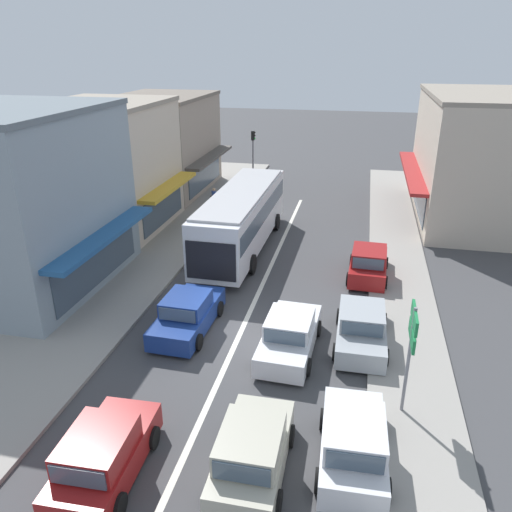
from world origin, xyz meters
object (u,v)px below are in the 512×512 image
Objects in this scene: hatchback_adjacent_lane_lead at (252,452)px; pedestrian_browsing_midblock at (216,205)px; hatchback_queue_gap_filler at (104,455)px; pedestrian_with_handbag_near at (214,199)px; sedan_queue_far_back at (188,314)px; parked_hatchback_kerb_front at (353,442)px; sedan_behind_bus_mid at (290,335)px; directional_road_sign at (412,336)px; traffic_light_downstreet at (253,149)px; parked_sedan_kerb_second at (361,328)px; parked_hatchback_kerb_third at (368,264)px; city_bus at (242,216)px.

pedestrian_browsing_midblock reaches higher than hatchback_adjacent_lane_lead.
hatchback_queue_gap_filler and hatchback_adjacent_lane_lead have the same top height.
pedestrian_with_handbag_near is (-7.00, 20.22, 0.36)m from hatchback_adjacent_lane_lead.
parked_hatchback_kerb_front is (6.47, -5.52, 0.05)m from sedan_queue_far_back.
pedestrian_with_handbag_near is (-9.50, 19.33, 0.36)m from parked_hatchback_kerb_front.
parked_hatchback_kerb_front is at bearing -63.49° from pedestrian_browsing_midblock.
hatchback_queue_gap_filler is 6.38m from parked_hatchback_kerb_front.
sedan_behind_bus_mid is 5.00m from directional_road_sign.
hatchback_adjacent_lane_lead is at bearing -160.42° from parked_hatchback_kerb_front.
directional_road_sign is (1.39, 2.29, 1.99)m from parked_hatchback_kerb_front.
hatchback_adjacent_lane_lead is at bearing -77.61° from traffic_light_downstreet.
directional_road_sign is (7.51, 4.06, 1.99)m from hatchback_queue_gap_filler.
parked_sedan_kerb_second is (0.10, 5.91, -0.05)m from parked_hatchback_kerb_front.
hatchback_adjacent_lane_lead and parked_hatchback_kerb_third have the same top height.
sedan_behind_bus_mid is at bearing -66.60° from city_bus.
city_bus reaches higher than hatchback_queue_gap_filler.
traffic_light_downstreet reaches higher than pedestrian_browsing_midblock.
parked_hatchback_kerb_front reaches higher than sedan_behind_bus_mid.
traffic_light_downstreet reaches higher than pedestrian_with_handbag_near.
sedan_behind_bus_mid is at bearing -156.70° from parked_sedan_kerb_second.
pedestrian_browsing_midblock is (-6.49, 18.91, 0.36)m from hatchback_adjacent_lane_lead.
sedan_behind_bus_mid is at bearing 60.60° from hatchback_queue_gap_filler.
city_bus is at bearing -80.19° from traffic_light_downstreet.
pedestrian_with_handbag_near is (-3.13, 5.33, -0.81)m from city_bus.
parked_sedan_kerb_second is 16.50m from pedestrian_with_handbag_near.
pedestrian_browsing_midblock is at bearing 123.41° from directional_road_sign.
parked_hatchback_kerb_front is at bearing 16.11° from hatchback_queue_gap_filler.
hatchback_queue_gap_filler is 9.89m from parked_sedan_kerb_second.
parked_hatchback_kerb_third is at bearing -59.62° from traffic_light_downstreet.
hatchback_queue_gap_filler is 1.00× the size of parked_hatchback_kerb_third.
hatchback_adjacent_lane_lead is 0.99× the size of parked_hatchback_kerb_front.
sedan_behind_bus_mid is 1.01× the size of traffic_light_downstreet.
sedan_behind_bus_mid is 1.18× the size of directional_road_sign.
hatchback_queue_gap_filler reaches higher than sedan_queue_far_back.
pedestrian_with_handbag_near reaches higher than parked_hatchback_kerb_front.
pedestrian_with_handbag_near is (-10.89, 17.04, -1.64)m from directional_road_sign.
traffic_light_downstreet reaches higher than hatchback_adjacent_lane_lead.
sedan_queue_far_back is (-0.10, -8.49, -1.22)m from city_bus.
traffic_light_downstreet reaches higher than parked_hatchback_kerb_third.
city_bus is at bearing 123.52° from directional_road_sign.
parked_hatchback_kerb_third is at bearing 88.00° from parked_sedan_kerb_second.
parked_hatchback_kerb_front is 21.54m from pedestrian_with_handbag_near.
hatchback_queue_gap_filler is 0.88× the size of sedan_behind_bus_mid.
hatchback_queue_gap_filler is 14.92m from parked_hatchback_kerb_third.
hatchback_queue_gap_filler is at bearing -81.77° from pedestrian_browsing_midblock.
traffic_light_downstreet is at bearing 95.69° from sedan_queue_far_back.
directional_road_sign is at bearing 58.83° from parked_hatchback_kerb_front.
directional_road_sign is at bearing -67.89° from traffic_light_downstreet.
traffic_light_downstreet is at bearing 102.39° from hatchback_adjacent_lane_lead.
pedestrian_browsing_midblock reaches higher than parked_sedan_kerb_second.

